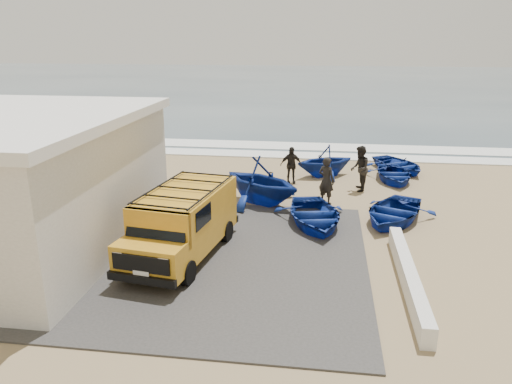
{
  "coord_description": "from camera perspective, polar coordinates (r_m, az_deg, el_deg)",
  "views": [
    {
      "loc": [
        2.57,
        -15.71,
        6.56
      ],
      "look_at": [
        0.23,
        1.12,
        1.2
      ],
      "focal_mm": 35.0,
      "sensor_mm": 36.0,
      "label": 1
    }
  ],
  "objects": [
    {
      "name": "fisherman_front",
      "position": [
        20.26,
        8.05,
        1.3
      ],
      "size": [
        0.85,
        0.77,
        1.94
      ],
      "primitive_type": "imported",
      "rotation": [
        0.0,
        0.0,
        2.57
      ],
      "color": "black",
      "rests_on": "ground"
    },
    {
      "name": "boat_far_right",
      "position": [
        26.09,
        15.96,
        3.04
      ],
      "size": [
        3.74,
        4.11,
        0.7
      ],
      "primitive_type": "imported",
      "rotation": [
        0.0,
        0.0,
        0.51
      ],
      "color": "navy",
      "rests_on": "ground"
    },
    {
      "name": "ground",
      "position": [
        17.22,
        -1.28,
        -4.89
      ],
      "size": [
        160.0,
        160.0,
        0.0
      ],
      "primitive_type": "plane",
      "color": "#9A8159"
    },
    {
      "name": "boat_mid_right",
      "position": [
        24.24,
        15.47,
        1.98
      ],
      "size": [
        2.56,
        3.42,
        0.67
      ],
      "primitive_type": "imported",
      "rotation": [
        0.0,
        0.0,
        0.07
      ],
      "color": "navy",
      "rests_on": "ground"
    },
    {
      "name": "boat_mid_left",
      "position": [
        20.09,
        0.57,
        1.34
      ],
      "size": [
        4.82,
        4.69,
        1.93
      ],
      "primitive_type": "imported",
      "rotation": [
        0.0,
        0.0,
        0.97
      ],
      "color": "navy",
      "rests_on": "ground"
    },
    {
      "name": "boat_near_right",
      "position": [
        18.94,
        15.39,
        -2.2
      ],
      "size": [
        3.88,
        4.41,
        0.76
      ],
      "primitive_type": "imported",
      "rotation": [
        0.0,
        0.0,
        -0.42
      ],
      "color": "navy",
      "rests_on": "ground"
    },
    {
      "name": "fisherman_back",
      "position": [
        23.0,
        4.02,
        3.1
      ],
      "size": [
        1.08,
        0.67,
        1.71
      ],
      "primitive_type": "imported",
      "rotation": [
        0.0,
        0.0,
        0.27
      ],
      "color": "black",
      "rests_on": "ground"
    },
    {
      "name": "ocean",
      "position": [
        72.06,
        5.98,
        12.19
      ],
      "size": [
        180.0,
        88.0,
        0.01
      ],
      "primitive_type": "cube",
      "color": "#385166",
      "rests_on": "ground"
    },
    {
      "name": "surf_wash",
      "position": [
        31.02,
        2.99,
        5.3
      ],
      "size": [
        180.0,
        2.2,
        0.04
      ],
      "primitive_type": "cube",
      "color": "white",
      "rests_on": "ground"
    },
    {
      "name": "fisherman_middle",
      "position": [
        22.2,
        11.77,
        2.62
      ],
      "size": [
        0.77,
        0.98,
        2.0
      ],
      "primitive_type": "imported",
      "rotation": [
        0.0,
        0.0,
        -1.58
      ],
      "color": "black",
      "rests_on": "ground"
    },
    {
      "name": "boat_far_left",
      "position": [
        24.37,
        7.86,
        3.58
      ],
      "size": [
        3.78,
        3.63,
        1.53
      ],
      "primitive_type": "imported",
      "rotation": [
        0.0,
        0.0,
        -1.04
      ],
      "color": "navy",
      "rests_on": "ground"
    },
    {
      "name": "boat_near_left",
      "position": [
        18.04,
        6.67,
        -2.62
      ],
      "size": [
        3.4,
        4.23,
        0.78
      ],
      "primitive_type": "imported",
      "rotation": [
        0.0,
        0.0,
        0.21
      ],
      "color": "navy",
      "rests_on": "ground"
    },
    {
      "name": "surf_line",
      "position": [
        28.59,
        2.55,
        4.28
      ],
      "size": [
        180.0,
        1.6,
        0.06
      ],
      "primitive_type": "cube",
      "color": "white",
      "rests_on": "ground"
    },
    {
      "name": "slab",
      "position": [
        15.87,
        -9.66,
        -7.09
      ],
      "size": [
        12.0,
        10.0,
        0.05
      ],
      "primitive_type": "cube",
      "color": "#3F3C3A",
      "rests_on": "ground"
    },
    {
      "name": "van",
      "position": [
        15.39,
        -8.38,
        -3.28
      ],
      "size": [
        2.67,
        5.22,
        2.14
      ],
      "rotation": [
        0.0,
        0.0,
        -0.15
      ],
      "color": "gold",
      "rests_on": "ground"
    },
    {
      "name": "parapet",
      "position": [
        14.39,
        17.01,
        -9.23
      ],
      "size": [
        0.35,
        6.0,
        0.55
      ],
      "primitive_type": "cube",
      "color": "silver",
      "rests_on": "ground"
    }
  ]
}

